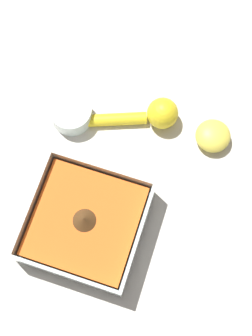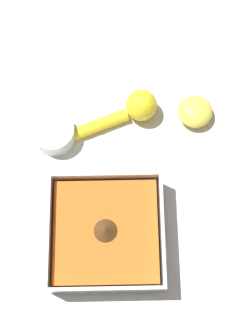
{
  "view_description": "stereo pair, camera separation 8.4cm",
  "coord_description": "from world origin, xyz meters",
  "px_view_note": "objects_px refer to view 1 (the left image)",
  "views": [
    {
      "loc": [
        -0.1,
        0.16,
        0.84
      ],
      "look_at": [
        -0.02,
        -0.08,
        0.04
      ],
      "focal_mm": 50.0,
      "sensor_mm": 36.0,
      "label": 1
    },
    {
      "loc": [
        -0.02,
        0.17,
        0.84
      ],
      "look_at": [
        -0.02,
        -0.08,
        0.04
      ],
      "focal_mm": 50.0,
      "sensor_mm": 36.0,
      "label": 2
    }
  ],
  "objects_px": {
    "square_dish": "(86,223)",
    "lemon_squeezer": "(150,115)",
    "lemon_half": "(213,136)",
    "spice_bowl": "(72,114)"
  },
  "relations": [
    {
      "from": "square_dish",
      "to": "lemon_squeezer",
      "type": "relative_size",
      "value": 1.11
    },
    {
      "from": "lemon_half",
      "to": "lemon_squeezer",
      "type": "bearing_deg",
      "value": -0.65
    },
    {
      "from": "square_dish",
      "to": "spice_bowl",
      "type": "bearing_deg",
      "value": -63.07
    },
    {
      "from": "spice_bowl",
      "to": "lemon_half",
      "type": "height_order",
      "value": "spice_bowl"
    },
    {
      "from": "lemon_squeezer",
      "to": "lemon_half",
      "type": "bearing_deg",
      "value": -21.68
    },
    {
      "from": "square_dish",
      "to": "spice_bowl",
      "type": "height_order",
      "value": "square_dish"
    },
    {
      "from": "lemon_squeezer",
      "to": "lemon_half",
      "type": "distance_m",
      "value": 0.12
    },
    {
      "from": "square_dish",
      "to": "lemon_squeezer",
      "type": "height_order",
      "value": "square_dish"
    },
    {
      "from": "lemon_squeezer",
      "to": "lemon_half",
      "type": "xyz_separation_m",
      "value": [
        -0.12,
        0.0,
        -0.01
      ]
    },
    {
      "from": "square_dish",
      "to": "lemon_half",
      "type": "height_order",
      "value": "square_dish"
    }
  ]
}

